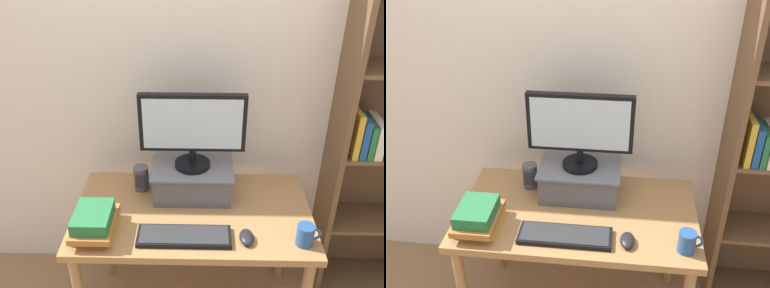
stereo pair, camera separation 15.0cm
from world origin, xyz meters
TOP-DOWN VIEW (x-y plane):
  - back_wall at (0.00, 0.45)m, footprint 7.00×0.08m
  - desk at (0.00, 0.00)m, footprint 1.14×0.65m
  - riser_box at (-0.01, 0.15)m, footprint 0.40×0.28m
  - computer_monitor at (-0.01, 0.15)m, footprint 0.50×0.18m
  - keyboard at (-0.03, -0.20)m, footprint 0.42×0.14m
  - computer_mouse at (0.24, -0.20)m, footprint 0.06×0.10m
  - book_stack at (-0.44, -0.17)m, footprint 0.19×0.26m
  - coffee_mug at (0.49, -0.22)m, footprint 0.11×0.08m
  - desk_speaker at (-0.27, 0.17)m, footprint 0.08×0.08m

SIDE VIEW (x-z plane):
  - desk at x=0.00m, z-range 0.26..0.97m
  - keyboard at x=-0.03m, z-range 0.71..0.73m
  - computer_mouse at x=0.24m, z-range 0.71..0.74m
  - coffee_mug at x=0.49m, z-range 0.71..0.81m
  - book_stack at x=-0.44m, z-range 0.70..0.83m
  - desk_speaker at x=-0.27m, z-range 0.71..0.84m
  - riser_box at x=-0.01m, z-range 0.71..0.87m
  - computer_monitor at x=-0.01m, z-range 0.89..1.27m
  - back_wall at x=0.00m, z-range 0.00..2.60m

